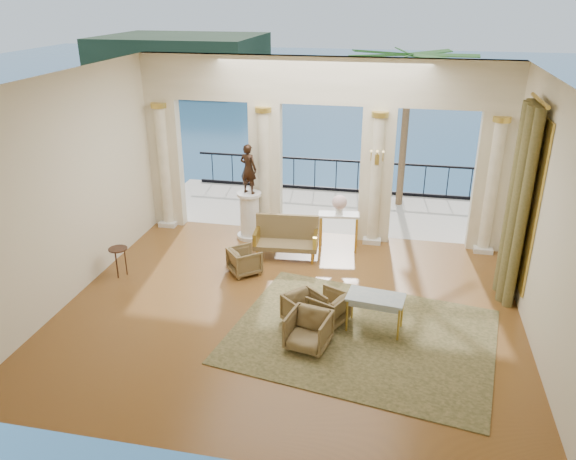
% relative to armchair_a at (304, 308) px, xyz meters
% --- Properties ---
extents(floor, '(9.00, 9.00, 0.00)m').
position_rel_armchair_a_xyz_m(floor, '(-0.38, 0.45, -0.34)').
color(floor, '#482D14').
rests_on(floor, ground).
extents(room_walls, '(9.00, 9.00, 9.00)m').
position_rel_armchair_a_xyz_m(room_walls, '(-0.38, -0.67, 2.54)').
color(room_walls, '#F3EACC').
rests_on(room_walls, ground).
extents(arcade, '(9.00, 0.56, 4.50)m').
position_rel_armchair_a_xyz_m(arcade, '(-0.38, 4.27, 2.24)').
color(arcade, beige).
rests_on(arcade, ground).
extents(terrace, '(10.00, 3.60, 0.10)m').
position_rel_armchair_a_xyz_m(terrace, '(-0.38, 6.25, -0.39)').
color(terrace, beige).
rests_on(terrace, ground).
extents(balustrade, '(9.00, 0.06, 1.03)m').
position_rel_armchair_a_xyz_m(balustrade, '(-0.38, 7.85, 0.07)').
color(balustrade, black).
rests_on(balustrade, terrace).
extents(palm_tree, '(2.00, 2.00, 4.50)m').
position_rel_armchair_a_xyz_m(palm_tree, '(1.62, 7.05, 3.75)').
color(palm_tree, '#4C3823').
rests_on(palm_tree, terrace).
extents(headland, '(22.00, 18.00, 6.00)m').
position_rel_armchair_a_xyz_m(headland, '(-30.38, 70.45, -3.34)').
color(headland, black).
rests_on(headland, sea).
extents(sea, '(160.00, 160.00, 0.00)m').
position_rel_armchair_a_xyz_m(sea, '(-0.38, 60.45, -6.34)').
color(sea, navy).
rests_on(sea, ground).
extents(curtain, '(0.33, 1.40, 4.09)m').
position_rel_armchair_a_xyz_m(curtain, '(3.91, 1.95, 1.68)').
color(curtain, brown).
rests_on(curtain, ground).
extents(window_frame, '(0.04, 1.60, 3.40)m').
position_rel_armchair_a_xyz_m(window_frame, '(4.09, 1.95, 1.76)').
color(window_frame, gold).
rests_on(window_frame, room_walls).
extents(wall_sconce, '(0.30, 0.11, 0.33)m').
position_rel_armchair_a_xyz_m(wall_sconce, '(1.02, 3.96, 1.89)').
color(wall_sconce, gold).
rests_on(wall_sconce, arcade).
extents(rug, '(5.23, 4.38, 0.02)m').
position_rel_armchair_a_xyz_m(rug, '(1.12, -0.20, -0.33)').
color(rug, '#32381D').
rests_on(rug, ground).
extents(armchair_a, '(0.90, 0.91, 0.68)m').
position_rel_armchair_a_xyz_m(armchair_a, '(0.00, 0.00, 0.00)').
color(armchair_a, '#4B3B23').
rests_on(armchair_a, ground).
extents(armchair_b, '(0.84, 0.80, 0.74)m').
position_rel_armchair_a_xyz_m(armchair_b, '(0.21, -0.72, 0.03)').
color(armchair_b, '#4B3B23').
rests_on(armchair_b, ground).
extents(armchair_c, '(0.83, 0.85, 0.67)m').
position_rel_armchair_a_xyz_m(armchair_c, '(0.44, 0.17, -0.01)').
color(armchair_c, '#4B3B23').
rests_on(armchair_c, ground).
extents(armchair_d, '(0.86, 0.87, 0.65)m').
position_rel_armchair_a_xyz_m(armchair_d, '(-1.68, 1.81, -0.01)').
color(armchair_d, '#4B3B23').
rests_on(armchair_d, ground).
extents(settee, '(1.55, 0.76, 1.00)m').
position_rel_armchair_a_xyz_m(settee, '(-0.94, 2.86, 0.15)').
color(settee, '#4B3B23').
rests_on(settee, ground).
extents(game_table, '(1.11, 0.69, 0.72)m').
position_rel_armchair_a_xyz_m(game_table, '(1.32, 0.07, 0.30)').
color(game_table, '#97AFBB').
rests_on(game_table, ground).
extents(pedestal, '(0.66, 0.66, 1.22)m').
position_rel_armchair_a_xyz_m(pedestal, '(-2.09, 3.77, 0.24)').
color(pedestal, silver).
rests_on(pedestal, ground).
extents(statue, '(0.53, 0.43, 1.25)m').
position_rel_armchair_a_xyz_m(statue, '(-2.09, 3.77, 1.50)').
color(statue, black).
rests_on(statue, pedestal).
extents(console_table, '(1.03, 0.50, 0.94)m').
position_rel_armchair_a_xyz_m(console_table, '(0.22, 3.50, 0.44)').
color(console_table, silver).
rests_on(console_table, ground).
extents(urn, '(0.36, 0.36, 0.47)m').
position_rel_armchair_a_xyz_m(urn, '(0.22, 3.50, 0.87)').
color(urn, white).
rests_on(urn, console_table).
extents(side_table, '(0.41, 0.41, 0.67)m').
position_rel_armchair_a_xyz_m(side_table, '(-4.38, 1.12, 0.24)').
color(side_table, black).
rests_on(side_table, ground).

